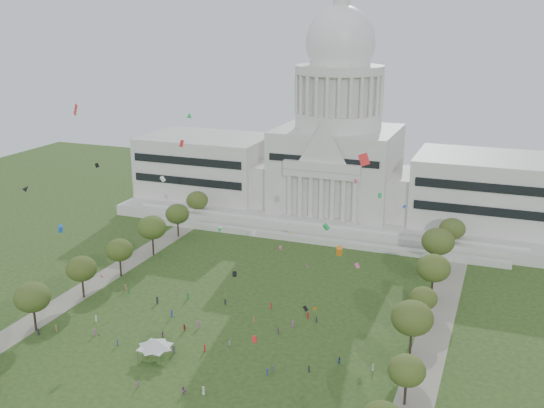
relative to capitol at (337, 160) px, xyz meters
The scene contains 30 objects.
ground 115.76m from the capitol, 90.00° to the right, with size 400.00×400.00×0.00m, color #29431A.
capitol is the anchor object (origin of this frame).
path_left 98.93m from the capitol, 119.87° to the right, with size 8.00×160.00×0.04m, color gray.
path_right 98.93m from the capitol, 60.13° to the right, with size 8.00×160.00×0.04m, color gray.
row_tree_l_1 125.32m from the capitol, 110.71° to the right, with size 8.86×8.86×12.59m.
row_tree_r_1 125.12m from the capitol, 68.16° to the right, with size 7.58×7.58×10.78m.
row_tree_l_2 107.19m from the capitol, 115.07° to the right, with size 8.42×8.42×11.97m.
row_tree_r_2 106.56m from the capitol, 65.33° to the right, with size 9.55×9.55×13.58m.
row_tree_l_3 92.14m from the capitol, 118.96° to the right, with size 8.12×8.12×11.55m.
row_tree_r_3 91.98m from the capitol, 60.70° to the right, with size 7.01×7.01×9.98m.
row_tree_l_4 76.50m from the capitol, 125.78° to the right, with size 9.29×9.29×13.21m.
row_tree_r_4 78.81m from the capitol, 54.84° to the right, with size 9.19×9.19×13.06m.
row_tree_l_5 63.64m from the capitol, 136.72° to the right, with size 8.33×8.33×11.85m.
row_tree_r_5 62.67m from the capitol, 44.94° to the right, with size 9.82×9.82×13.96m.
row_tree_l_6 54.69m from the capitol, 152.45° to the right, with size 8.19×8.19×11.64m.
row_tree_r_6 54.32m from the capitol, 28.99° to the right, with size 8.42×8.42×11.97m.
event_tent 119.13m from the capitol, 94.77° to the right, with size 8.80×8.80×4.81m.
person_0 113.75m from the capitol, 70.32° to the right, with size 0.79×0.52×1.62m, color silver.
person_2 111.48m from the capitol, 74.02° to the right, with size 0.87×0.54×1.80m, color navy.
person_3 118.32m from the capitol, 81.75° to the right, with size 0.98×0.51×1.52m, color navy.
person_4 109.23m from the capitol, 87.87° to the right, with size 1.14×0.62×1.95m, color silver.
person_5 106.24m from the capitol, 95.37° to the right, with size 1.59×0.63×1.72m, color #B21E1E.
person_6 128.60m from the capitol, 86.79° to the right, with size 0.93×0.61×1.91m, color silver.
person_7 131.05m from the capitol, 93.09° to the right, with size 0.58×0.43×1.60m, color #994C8C.
person_8 111.53m from the capitol, 96.78° to the right, with size 0.83×0.51×1.70m, color #994C8C.
person_9 116.95m from the capitol, 81.29° to the right, with size 1.07×0.55×1.65m, color #4C4C51.
person_10 99.78m from the capitol, 82.73° to the right, with size 1.04×0.57×1.77m, color #994C8C.
person_11 129.78m from the capitol, 88.56° to the right, with size 1.63×0.65×1.76m, color #994C8C.
distant_crowd 102.50m from the capitol, 97.71° to the right, with size 67.15×34.23×1.95m.
kite_swarm 108.08m from the capitol, 88.95° to the right, with size 82.32×96.57×55.47m.
Camera 1 is at (60.82, -114.40, 74.63)m, focal length 42.00 mm.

